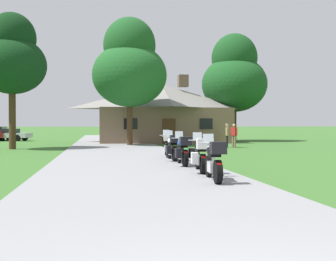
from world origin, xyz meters
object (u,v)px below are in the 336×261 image
Objects in this scene: motorcycle_blue_third_in_row at (183,151)px; motorcycle_red_farthest_in_row at (167,145)px; motorcycle_black_nearest_to_camera at (214,161)px; tree_right_of_lodge at (234,76)px; bystander_red_shirt_near_lodge at (234,134)px; tree_left_near at (12,57)px; motorcycle_black_second_in_row at (201,156)px; tree_by_lodge_front at (130,66)px; motorcycle_white_fourth_in_row at (173,148)px; bystander_tan_shirt_beside_signpost at (227,134)px; parked_silver_sedan_far_left at (8,134)px.

motorcycle_red_farthest_in_row is (0.09, 4.37, 0.01)m from motorcycle_blue_third_in_row.
motorcycle_black_nearest_to_camera is 29.73m from tree_right_of_lodge.
motorcycle_blue_third_in_row is 13.59m from bystander_red_shirt_near_lodge.
tree_left_near is (-8.82, 12.91, 5.40)m from motorcycle_blue_third_in_row.
motorcycle_black_nearest_to_camera is 2.14m from motorcycle_black_second_in_row.
tree_left_near is at bearing -158.39° from tree_by_lodge_front.
tree_right_of_lodge reaches higher than tree_left_near.
tree_left_near is (-8.81, 10.67, 5.40)m from motorcycle_white_fourth_in_row.
motorcycle_blue_third_in_row is 4.37m from motorcycle_red_farthest_in_row.
bystander_red_shirt_near_lodge reaches higher than motorcycle_black_second_in_row.
motorcycle_white_fourth_in_row is 14.86m from tree_by_lodge_front.
motorcycle_black_nearest_to_camera is 1.00× the size of motorcycle_white_fourth_in_row.
tree_left_near is (-7.91, -3.14, -0.02)m from tree_by_lodge_front.
motorcycle_blue_third_in_row is 1.24× the size of bystander_tan_shirt_beside_signpost.
motorcycle_black_nearest_to_camera is 0.23× the size of tree_left_near.
bystander_red_shirt_near_lodge is 0.99× the size of bystander_tan_shirt_beside_signpost.
bystander_red_shirt_near_lodge is at bearing 58.16° from motorcycle_red_farthest_in_row.
motorcycle_blue_third_in_row and motorcycle_white_fourth_in_row have the same top height.
motorcycle_blue_third_in_row is 0.20× the size of tree_right_of_lodge.
motorcycle_blue_third_in_row is at bearing 94.83° from motorcycle_black_nearest_to_camera.
motorcycle_black_nearest_to_camera is at bearing 124.97° from bystander_red_shirt_near_lodge.
motorcycle_blue_third_in_row is at bearing 118.59° from bystander_red_shirt_near_lodge.
bystander_tan_shirt_beside_signpost is at bearing 76.53° from motorcycle_black_nearest_to_camera.
motorcycle_white_fourth_in_row is at bearing -50.43° from tree_left_near.
tree_by_lodge_front reaches higher than bystander_red_shirt_near_lodge.
motorcycle_black_nearest_to_camera is 6.69m from motorcycle_white_fourth_in_row.
motorcycle_red_farthest_in_row is at bearing -43.80° from tree_left_near.
tree_right_of_lodge is (9.75, 27.51, 5.64)m from motorcycle_black_nearest_to_camera.
bystander_red_shirt_near_lodge reaches higher than motorcycle_red_farthest_in_row.
tree_right_of_lodge is at bearing -86.82° from parked_silver_sedan_far_left.
motorcycle_black_nearest_to_camera is at bearing -109.52° from tree_right_of_lodge.
motorcycle_blue_third_in_row is at bearing -55.68° from tree_left_near.
bystander_red_shirt_near_lodge is 9.48m from tree_by_lodge_front.
parked_silver_sedan_far_left is at bearing 115.96° from motorcycle_black_nearest_to_camera.
parked_silver_sedan_far_left is at bearing 102.75° from tree_left_near.
bystander_tan_shirt_beside_signpost is 0.17× the size of tree_by_lodge_front.
tree_left_near is at bearing 106.17° from bystander_tan_shirt_beside_signpost.
motorcycle_black_second_in_row is 15.86m from bystander_tan_shirt_beside_signpost.
bystander_tan_shirt_beside_signpost is (5.60, 8.17, 0.33)m from motorcycle_red_farthest_in_row.
tree_by_lodge_front reaches higher than motorcycle_white_fourth_in_row.
tree_left_near is (-8.95, 15.22, 5.40)m from motorcycle_black_second_in_row.
motorcycle_black_nearest_to_camera is at bearing -87.58° from motorcycle_black_second_in_row.
motorcycle_black_second_in_row is at bearing -143.77° from parked_silver_sedan_far_left.
bystander_tan_shirt_beside_signpost is (5.72, 16.98, 0.33)m from motorcycle_black_nearest_to_camera.
tree_right_of_lodge is at bearing -3.32° from bystander_tan_shirt_beside_signpost.
tree_by_lodge_front is at bearing 100.60° from motorcycle_red_farthest_in_row.
motorcycle_black_nearest_to_camera is 1.24× the size of bystander_tan_shirt_beside_signpost.
bystander_red_shirt_near_lodge is 12.69m from tree_right_of_lodge.
parked_silver_sedan_far_left is at bearing 115.87° from motorcycle_blue_third_in_row.
tree_by_lodge_front is 0.94× the size of tree_right_of_lodge.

